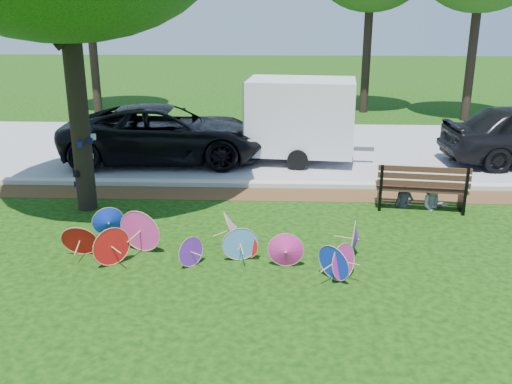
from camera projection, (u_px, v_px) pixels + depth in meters
ground at (223, 275)px, 10.09m from camera, size 90.00×90.00×0.00m
mulch_strip at (240, 194)px, 14.36m from camera, size 90.00×1.00×0.01m
curb at (242, 184)px, 15.00m from camera, size 90.00×0.30×0.12m
street at (250, 148)px, 18.96m from camera, size 90.00×8.00×0.01m
parasol_pile at (212, 241)px, 10.66m from camera, size 5.69×2.31×0.88m
black_van at (165, 134)px, 17.14m from camera, size 6.24×3.15×1.69m
cargo_trailer at (301, 116)px, 16.95m from camera, size 3.29×2.27×2.77m
park_bench at (421, 186)px, 13.23m from camera, size 2.17×1.04×1.09m
person_left at (405, 184)px, 13.28m from camera, size 0.47×0.35×1.16m
person_right at (436, 182)px, 13.24m from camera, size 0.62×0.49×1.25m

